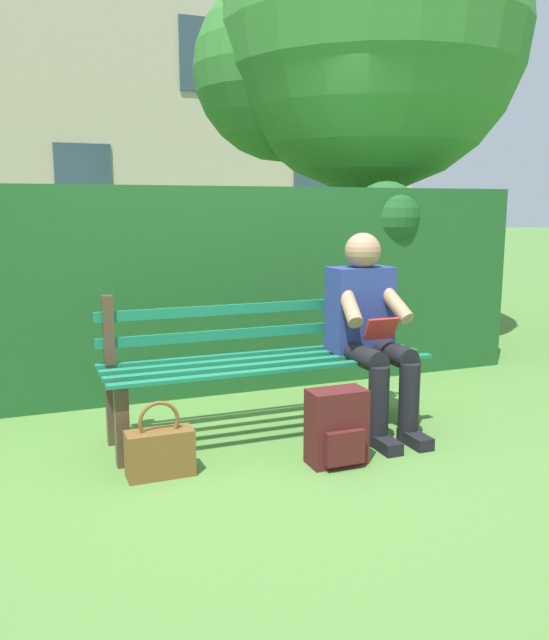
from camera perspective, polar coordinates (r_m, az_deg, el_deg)
name	(u,v)px	position (r m, az deg, el deg)	size (l,w,h in m)	color
ground	(268,434)	(3.98, -0.54, -9.89)	(60.00, 60.00, 0.00)	#517F38
park_bench	(264,361)	(3.91, -0.88, -3.62)	(1.93, 0.51, 0.85)	#4C3828
person_seated	(369,326)	(3.98, 8.25, -0.54)	(0.44, 0.73, 1.19)	navy
hedge_backdrop	(202,284)	(4.91, -6.29, 3.10)	(5.08, 0.69, 1.54)	#1E5123
tree	(356,43)	(6.89, 7.06, 22.83)	(3.10, 2.95, 4.44)	brown
building_facade	(184,113)	(13.34, -7.89, 17.41)	(8.34, 3.18, 6.23)	#BCAD93
backpack	(337,428)	(3.51, 5.44, -9.31)	(0.30, 0.24, 0.40)	#4C1919
handbag	(160,451)	(3.41, -9.94, -11.17)	(0.34, 0.15, 0.39)	brown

